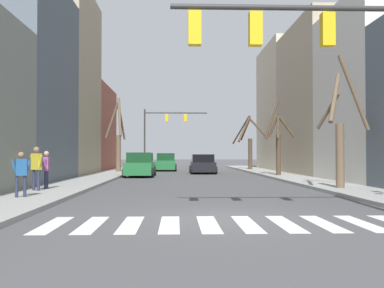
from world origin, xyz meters
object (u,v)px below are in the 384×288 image
Objects in this scene: pedestrian_crossing_street at (46,166)px; street_tree_right_far at (118,138)px; car_at_intersection at (203,164)px; street_tree_right_mid at (341,132)px; car_parked_right_near at (166,163)px; traffic_signal_near at (320,51)px; street_tree_left_mid at (249,142)px; street_tree_left_far at (278,141)px; pedestrian_near_right_corner at (21,170)px; car_parked_right_mid at (140,165)px; pedestrian_on_left_sidewalk at (36,165)px; traffic_signal_far at (163,125)px.

street_tree_right_far reaches higher than pedestrian_crossing_street.
street_tree_right_mid is (5.02, -17.96, 1.85)m from car_at_intersection.
traffic_signal_near is at bearing 8.17° from car_parked_right_near.
street_tree_left_mid is (12.60, 24.37, 1.70)m from pedestrian_crossing_street.
street_tree_left_far reaches higher than car_at_intersection.
street_tree_right_mid reaches higher than car_parked_right_near.
traffic_signal_near is 26.54m from car_at_intersection.
pedestrian_crossing_street is 0.26× the size of street_tree_right_far.
street_tree_left_mid is at bearing 83.92° from traffic_signal_near.
street_tree_left_far is at bearing 21.46° from pedestrian_near_right_corner.
pedestrian_on_left_sidewalk reaches higher than car_parked_right_mid.
pedestrian_on_left_sidewalk is at bearing 167.63° from car_parked_right_mid.
street_tree_left_far reaches higher than car_parked_right_mid.
street_tree_right_mid is at bearing -93.78° from pedestrian_crossing_street.
car_parked_right_mid is 17.05m from pedestrian_near_right_corner.
street_tree_left_mid is (9.69, 11.22, 1.99)m from car_parked_right_mid.
traffic_signal_far reaches higher than street_tree_right_far.
street_tree_left_mid is (12.76, 25.22, 1.60)m from pedestrian_on_left_sidewalk.
car_at_intersection is at bearing -73.84° from traffic_signal_far.
traffic_signal_far is 1.46× the size of car_parked_right_mid.
street_tree_right_mid is at bearing -142.85° from car_parked_right_mid.
pedestrian_near_right_corner is at bearing -128.53° from street_tree_left_far.
car_parked_right_near is 2.73× the size of pedestrian_near_right_corner.
traffic_signal_far is at bearing 105.84° from street_tree_right_mid.
traffic_signal_far reaches higher than car_parked_right_near.
street_tree_left_mid is (12.41, 28.05, 1.73)m from pedestrian_near_right_corner.
car_at_intersection is 7.52m from street_tree_right_far.
pedestrian_crossing_street reaches higher than pedestrian_near_right_corner.
street_tree_right_mid is (12.56, 3.85, 1.53)m from pedestrian_near_right_corner.
car_at_intersection is at bearing 128.57° from street_tree_left_far.
car_at_intersection is at bearing 40.92° from pedestrian_near_right_corner.
street_tree_left_mid reaches higher than car_parked_right_mid.
pedestrian_crossing_street is (-7.73, -18.13, 0.35)m from car_at_intersection.
traffic_signal_far is at bearing 53.78° from pedestrian_near_right_corner.
pedestrian_crossing_street is (0.16, 0.85, -0.10)m from pedestrian_on_left_sidewalk.
traffic_signal_near reaches higher than pedestrian_on_left_sidewalk.
street_tree_left_far is (12.81, 12.82, 1.35)m from pedestrian_on_left_sidewalk.
car_at_intersection is 23.08m from pedestrian_near_right_corner.
traffic_signal_near is at bearing -176.93° from car_at_intersection.
pedestrian_near_right_corner is at bearing 170.82° from car_parked_right_mid.
traffic_signal_far is at bearing -59.82° from pedestrian_on_left_sidewalk.
traffic_signal_near is at bearing 179.46° from pedestrian_on_left_sidewalk.
pedestrian_near_right_corner is at bearing -96.21° from traffic_signal_far.
traffic_signal_near reaches higher than car_at_intersection.
traffic_signal_near is 1.17× the size of street_tree_left_far.
street_tree_right_far is at bearing 22.27° from car_parked_right_mid.
car_parked_right_near is 0.81× the size of street_tree_left_mid.
traffic_signal_far is 21.12m from street_tree_left_far.
street_tree_right_far is at bearing -54.60° from pedestrian_on_left_sidewalk.
pedestrian_near_right_corner is 22.61m from street_tree_right_far.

